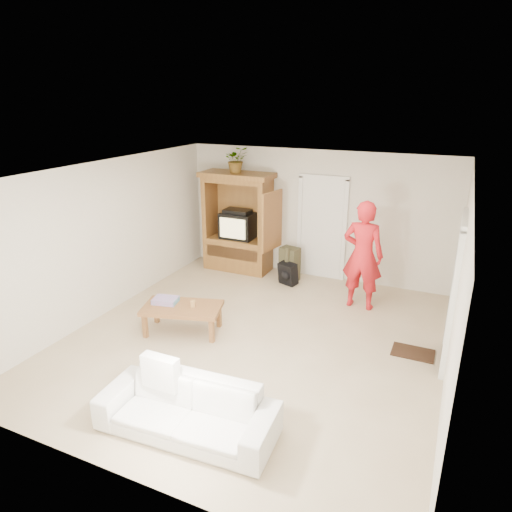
% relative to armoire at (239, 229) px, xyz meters
% --- Properties ---
extents(floor, '(6.00, 6.00, 0.00)m').
position_rel_armoire_xyz_m(floor, '(1.58, -2.66, -0.91)').
color(floor, tan).
rests_on(floor, ground).
extents(ceiling, '(6.00, 6.00, 0.00)m').
position_rel_armoire_xyz_m(ceiling, '(1.58, -2.66, 1.69)').
color(ceiling, white).
rests_on(ceiling, floor).
extents(wall_back, '(5.50, 0.00, 5.50)m').
position_rel_armoire_xyz_m(wall_back, '(1.58, 0.34, 0.39)').
color(wall_back, silver).
rests_on(wall_back, floor).
extents(wall_front, '(5.50, 0.00, 5.50)m').
position_rel_armoire_xyz_m(wall_front, '(1.58, -5.66, 0.39)').
color(wall_front, silver).
rests_on(wall_front, floor).
extents(wall_left, '(0.00, 6.00, 6.00)m').
position_rel_armoire_xyz_m(wall_left, '(-1.17, -2.66, 0.39)').
color(wall_left, silver).
rests_on(wall_left, floor).
extents(wall_right, '(0.00, 6.00, 6.00)m').
position_rel_armoire_xyz_m(wall_right, '(4.33, -2.66, 0.39)').
color(wall_right, silver).
rests_on(wall_right, floor).
extents(armoire, '(1.82, 1.14, 2.10)m').
position_rel_armoire_xyz_m(armoire, '(0.00, 0.00, 0.00)').
color(armoire, olive).
rests_on(armoire, floor).
extents(door_back, '(0.85, 0.05, 2.04)m').
position_rel_armoire_xyz_m(door_back, '(1.73, 0.31, 0.11)').
color(door_back, white).
rests_on(door_back, floor).
extents(doorway_right, '(0.05, 0.90, 2.04)m').
position_rel_armoire_xyz_m(doorway_right, '(4.30, -2.06, 0.11)').
color(doorway_right, black).
rests_on(doorway_right, floor).
extents(framed_picture, '(0.03, 0.60, 0.48)m').
position_rel_armoire_xyz_m(framed_picture, '(4.31, -0.76, 0.69)').
color(framed_picture, black).
rests_on(framed_picture, wall_right).
extents(doormat, '(0.60, 0.40, 0.02)m').
position_rel_armoire_xyz_m(doormat, '(3.88, -2.06, -0.90)').
color(doormat, '#382316').
rests_on(doormat, floor).
extents(plant, '(0.62, 0.61, 0.52)m').
position_rel_armoire_xyz_m(plant, '(-0.02, -0.03, 1.45)').
color(plant, '#4C7238').
rests_on(plant, armoire).
extents(man, '(0.73, 0.50, 1.94)m').
position_rel_armoire_xyz_m(man, '(2.80, -0.80, 0.06)').
color(man, red).
rests_on(man, floor).
extents(sofa, '(2.05, 0.90, 0.59)m').
position_rel_armoire_xyz_m(sofa, '(1.75, -4.84, -0.62)').
color(sofa, silver).
rests_on(sofa, floor).
extents(coffee_table, '(1.36, 0.98, 0.45)m').
position_rel_armoire_xyz_m(coffee_table, '(0.44, -2.91, -0.51)').
color(coffee_table, brown).
rests_on(coffee_table, floor).
extents(towel, '(0.43, 0.35, 0.08)m').
position_rel_armoire_xyz_m(towel, '(0.13, -2.91, -0.41)').
color(towel, '#F250B6').
rests_on(towel, coffee_table).
extents(candle, '(0.08, 0.08, 0.10)m').
position_rel_armoire_xyz_m(candle, '(0.60, -2.85, -0.40)').
color(candle, tan).
rests_on(candle, coffee_table).
extents(backpack_black, '(0.41, 0.32, 0.44)m').
position_rel_armoire_xyz_m(backpack_black, '(1.28, -0.39, -0.69)').
color(backpack_black, black).
rests_on(backpack_black, floor).
extents(backpack_olive, '(0.42, 0.35, 0.70)m').
position_rel_armoire_xyz_m(backpack_olive, '(1.22, -0.15, -0.56)').
color(backpack_olive, '#47442B').
rests_on(backpack_olive, floor).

